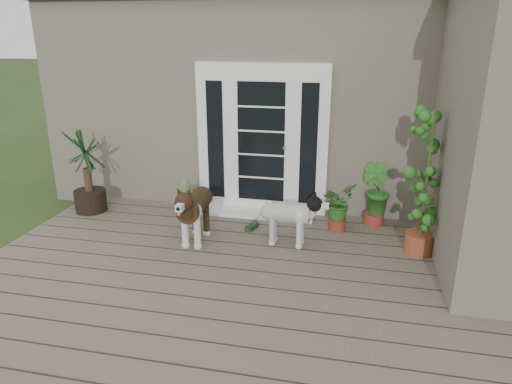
# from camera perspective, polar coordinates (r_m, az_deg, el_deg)

# --- Properties ---
(deck) EXTENTS (6.20, 4.60, 0.12)m
(deck) POSITION_cam_1_polar(r_m,az_deg,el_deg) (5.05, -2.17, -11.95)
(deck) COLOR #6B5B4C
(deck) RESTS_ON ground
(house_main) EXTENTS (7.40, 4.00, 3.10)m
(house_main) POSITION_cam_1_polar(r_m,az_deg,el_deg) (8.57, 4.85, 11.62)
(house_main) COLOR #665E54
(house_main) RESTS_ON ground
(door_unit) EXTENTS (1.90, 0.14, 2.15)m
(door_unit) POSITION_cam_1_polar(r_m,az_deg,el_deg) (6.67, 0.70, 6.43)
(door_unit) COLOR white
(door_unit) RESTS_ON deck
(door_step) EXTENTS (1.60, 0.40, 0.05)m
(door_step) POSITION_cam_1_polar(r_m,az_deg,el_deg) (6.80, 0.33, -2.60)
(door_step) COLOR white
(door_step) RESTS_ON deck
(brindle_dog) EXTENTS (0.40, 0.89, 0.73)m
(brindle_dog) POSITION_cam_1_polar(r_m,az_deg,el_deg) (5.87, -7.45, -2.79)
(brindle_dog) COLOR #402E17
(brindle_dog) RESTS_ON deck
(white_dog) EXTENTS (0.77, 0.36, 0.62)m
(white_dog) POSITION_cam_1_polar(r_m,az_deg,el_deg) (5.77, 3.87, -3.65)
(white_dog) COLOR white
(white_dog) RESTS_ON deck
(spider_plant) EXTENTS (0.62, 0.62, 0.56)m
(spider_plant) POSITION_cam_1_polar(r_m,az_deg,el_deg) (6.85, -8.22, -0.35)
(spider_plant) COLOR #7B9A5F
(spider_plant) RESTS_ON deck
(yucca) EXTENTS (1.01, 1.01, 1.26)m
(yucca) POSITION_cam_1_polar(r_m,az_deg,el_deg) (7.19, -20.12, 2.53)
(yucca) COLOR black
(yucca) RESTS_ON deck
(herb_a) EXTENTS (0.59, 0.59, 0.56)m
(herb_a) POSITION_cam_1_polar(r_m,az_deg,el_deg) (6.31, 10.05, -2.23)
(herb_a) COLOR #1D6523
(herb_a) RESTS_ON deck
(herb_b) EXTENTS (0.60, 0.60, 0.65)m
(herb_b) POSITION_cam_1_polar(r_m,az_deg,el_deg) (6.58, 14.44, -1.23)
(herb_b) COLOR #1C6220
(herb_b) RESTS_ON deck
(herb_c) EXTENTS (0.48, 0.48, 0.53)m
(herb_c) POSITION_cam_1_polar(r_m,az_deg,el_deg) (6.63, 22.23, -2.46)
(herb_c) COLOR #1E651C
(herb_c) RESTS_ON deck
(sapling) EXTENTS (0.54, 0.54, 1.80)m
(sapling) POSITION_cam_1_polar(r_m,az_deg,el_deg) (5.70, 20.26, 1.15)
(sapling) COLOR #215E1A
(sapling) RESTS_ON deck
(clog_left) EXTENTS (0.19, 0.29, 0.08)m
(clog_left) POSITION_cam_1_polar(r_m,az_deg,el_deg) (6.31, -0.53, -4.24)
(clog_left) COLOR #15341C
(clog_left) RESTS_ON deck
(clog_right) EXTENTS (0.14, 0.28, 0.08)m
(clog_right) POSITION_cam_1_polar(r_m,az_deg,el_deg) (6.60, 5.50, -3.25)
(clog_right) COLOR black
(clog_right) RESTS_ON deck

